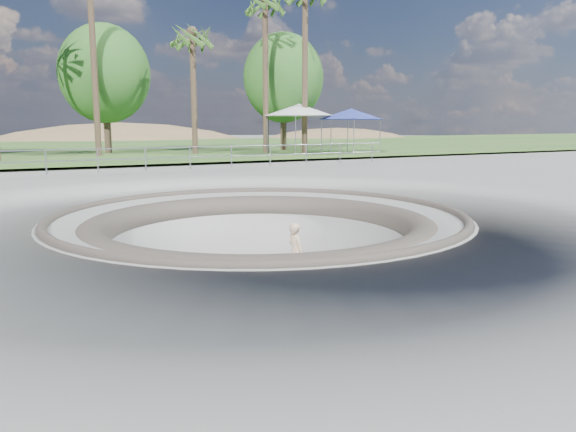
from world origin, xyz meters
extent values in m
plane|color=gray|center=(0.00, 0.00, 0.00)|extent=(180.00, 180.00, 0.00)
torus|color=gray|center=(0.00, 0.00, -2.00)|extent=(14.00, 14.00, 4.00)
cylinder|color=gray|center=(0.00, 0.00, -1.95)|extent=(6.60, 6.60, 0.10)
torus|color=#48433A|center=(0.00, 0.00, -0.02)|extent=(10.24, 10.24, 0.24)
torus|color=#48433A|center=(0.00, 0.00, -0.45)|extent=(8.91, 8.91, 0.81)
cube|color=#326026|center=(0.00, 34.00, 0.22)|extent=(180.00, 36.00, 0.12)
ellipsoid|color=brown|center=(8.00, 60.00, -7.87)|extent=(61.60, 44.00, 28.60)
ellipsoid|color=brown|center=(35.00, 52.00, -5.36)|extent=(42.00, 30.00, 19.50)
cylinder|color=gray|center=(0.00, 12.00, 1.17)|extent=(25.00, 0.05, 0.05)
cylinder|color=gray|center=(0.00, 12.00, 0.72)|extent=(25.00, 0.05, 0.05)
cube|color=brown|center=(0.89, -0.27, -1.83)|extent=(0.74, 0.23, 0.02)
cylinder|color=#AFAFB4|center=(0.89, -0.27, -1.86)|extent=(0.04, 0.15, 0.03)
cylinder|color=#AFAFB4|center=(0.89, -0.27, -1.86)|extent=(0.04, 0.15, 0.03)
cylinder|color=beige|center=(0.89, -0.27, -1.87)|extent=(0.06, 0.03, 0.06)
cylinder|color=beige|center=(0.89, -0.27, -1.87)|extent=(0.06, 0.03, 0.06)
cylinder|color=beige|center=(0.89, -0.27, -1.87)|extent=(0.06, 0.03, 0.06)
cylinder|color=beige|center=(0.89, -0.27, -1.87)|extent=(0.06, 0.03, 0.06)
imported|color=#D9B38C|center=(0.89, -0.27, -1.03)|extent=(0.40, 0.59, 1.59)
cylinder|color=gray|center=(10.29, 18.27, 1.43)|extent=(0.06, 0.06, 2.31)
cylinder|color=gray|center=(13.22, 18.27, 1.43)|extent=(0.06, 0.06, 2.31)
cylinder|color=gray|center=(10.29, 21.20, 1.43)|extent=(0.06, 0.06, 2.31)
cylinder|color=gray|center=(13.22, 21.20, 1.43)|extent=(0.06, 0.06, 2.31)
cube|color=silver|center=(11.75, 19.74, 2.69)|extent=(3.68, 3.68, 0.08)
cone|color=silver|center=(11.75, 19.74, 3.06)|extent=(6.12, 6.12, 0.73)
cylinder|color=gray|center=(13.27, 16.67, 1.32)|extent=(0.06, 0.06, 2.09)
cylinder|color=gray|center=(15.93, 16.67, 1.32)|extent=(0.06, 0.06, 2.09)
cylinder|color=gray|center=(13.27, 19.33, 1.32)|extent=(0.06, 0.06, 2.09)
cylinder|color=gray|center=(15.93, 19.33, 1.32)|extent=(0.06, 0.06, 2.09)
cube|color=#2A3998|center=(14.60, 18.00, 2.46)|extent=(3.57, 3.57, 0.08)
cone|color=#2A3998|center=(14.60, 18.00, 2.80)|extent=(5.39, 5.39, 0.66)
cylinder|color=brown|center=(-0.31, 22.70, 6.69)|extent=(0.36, 0.36, 13.05)
cylinder|color=brown|center=(5.51, 22.10, 4.01)|extent=(0.36, 0.36, 7.68)
cylinder|color=brown|center=(11.84, 19.15, 5.40)|extent=(0.36, 0.36, 10.46)
cylinder|color=brown|center=(10.04, 21.13, 5.15)|extent=(0.36, 0.36, 9.95)
cylinder|color=brown|center=(0.73, 25.47, 2.57)|extent=(0.44, 0.44, 4.81)
ellipsoid|color=#2A6121|center=(0.73, 25.47, 5.32)|extent=(5.74, 5.22, 6.27)
cylinder|color=brown|center=(12.71, 23.86, 2.59)|extent=(0.44, 0.44, 4.84)
ellipsoid|color=#2A6121|center=(12.71, 23.86, 5.36)|extent=(5.78, 5.26, 6.31)
camera|label=1|loc=(-5.67, -12.59, 2.30)|focal=35.00mm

